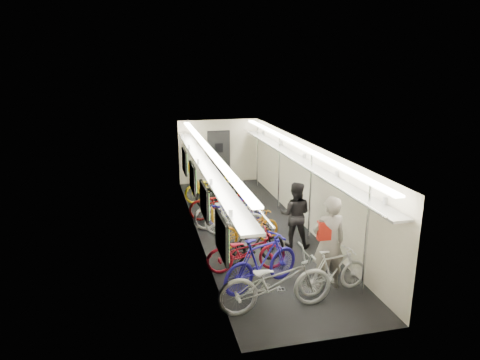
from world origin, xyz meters
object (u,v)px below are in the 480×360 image
backpack (324,230)px  passenger_near (329,243)px  bicycle_0 (276,282)px  passenger_mid (295,215)px  bicycle_1 (262,262)px

backpack → passenger_near: bearing=21.1°
bicycle_0 → passenger_mid: 2.98m
bicycle_1 → backpack: (1.16, -0.36, 0.72)m
bicycle_0 → backpack: bearing=-68.1°
bicycle_1 → passenger_near: passenger_near is taller
bicycle_0 → backpack: backpack is taller
bicycle_1 → passenger_near: bearing=-127.1°
backpack → bicycle_0: bearing=-153.4°
passenger_near → passenger_mid: (0.08, 2.11, -0.15)m
passenger_near → backpack: passenger_near is taller
bicycle_1 → passenger_mid: bearing=-60.7°
backpack → bicycle_1: bearing=165.8°
passenger_near → backpack: bearing=16.3°
passenger_mid → backpack: bearing=108.4°
bicycle_0 → passenger_mid: size_ratio=1.32×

